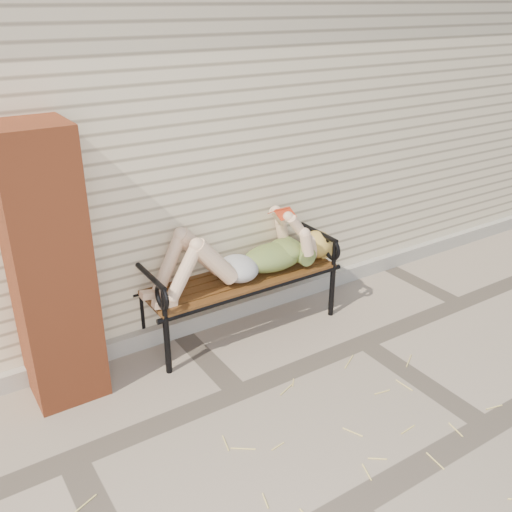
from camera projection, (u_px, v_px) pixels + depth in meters
ground at (363, 342)px, 4.88m from camera, size 80.00×80.00×0.00m
house_wall at (194, 111)px, 6.55m from camera, size 8.00×4.00×3.00m
foundation_strip at (296, 290)px, 5.59m from camera, size 8.00×0.10×0.15m
brick_pillar at (49, 269)px, 3.91m from camera, size 0.50×0.50×2.00m
garden_bench at (233, 254)px, 4.91m from camera, size 1.87×0.74×1.21m
reading_woman at (244, 256)px, 4.78m from camera, size 1.76×0.40×0.55m
straw_scatter at (275, 489)px, 3.43m from camera, size 2.68×1.72×0.01m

